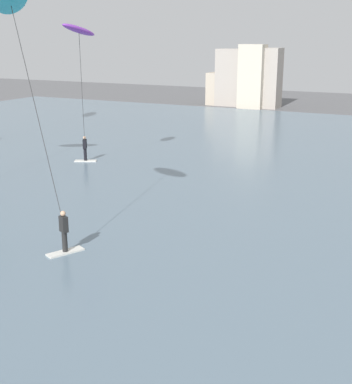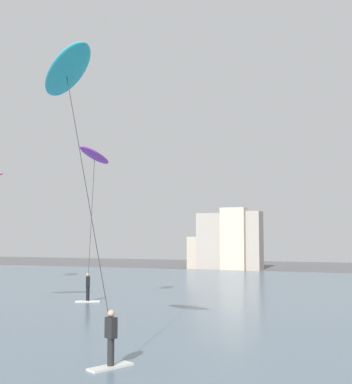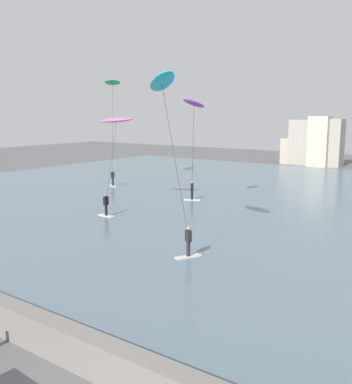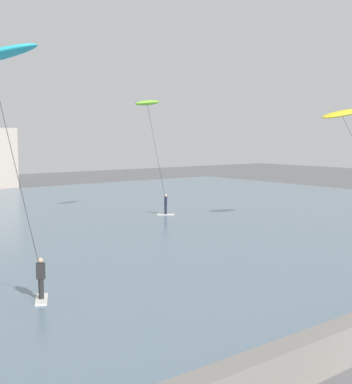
{
  "view_description": "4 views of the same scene",
  "coord_description": "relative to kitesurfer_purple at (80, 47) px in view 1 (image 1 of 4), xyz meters",
  "views": [
    {
      "loc": [
        7.79,
        -1.16,
        7.85
      ],
      "look_at": [
        -0.91,
        16.46,
        2.13
      ],
      "focal_mm": 49.93,
      "sensor_mm": 36.0,
      "label": 1
    },
    {
      "loc": [
        3.09,
        -0.11,
        3.9
      ],
      "look_at": [
        -1.19,
        11.22,
        4.92
      ],
      "focal_mm": 48.65,
      "sensor_mm": 36.0,
      "label": 2
    },
    {
      "loc": [
        8.2,
        -4.75,
        7.47
      ],
      "look_at": [
        -3.52,
        11.67,
        3.88
      ],
      "focal_mm": 41.45,
      "sensor_mm": 36.0,
      "label": 3
    },
    {
      "loc": [
        -11.78,
        -4.55,
        6.3
      ],
      "look_at": [
        -0.25,
        10.19,
        4.29
      ],
      "focal_mm": 48.05,
      "sensor_mm": 36.0,
      "label": 4
    }
  ],
  "objects": [
    {
      "name": "kitesurfer_cyan",
      "position": [
        5.44,
        -11.04,
        1.07
      ],
      "size": [
        3.77,
        3.11,
        9.5
      ],
      "color": "silver",
      "rests_on": "water_bay"
    },
    {
      "name": "water_bay",
      "position": [
        11.04,
        5.55,
        -7.24
      ],
      "size": [
        84.0,
        52.0,
        0.1
      ],
      "primitive_type": "cube",
      "color": "slate",
      "rests_on": "ground"
    },
    {
      "name": "far_shore_buildings",
      "position": [
        6.21,
        34.36,
        -3.96
      ],
      "size": [
        29.47,
        4.01,
        7.38
      ],
      "color": "#B7A893",
      "rests_on": "ground"
    },
    {
      "name": "kitesurfer_purple",
      "position": [
        0.0,
        0.0,
        0.0
      ],
      "size": [
        2.81,
        4.13,
        8.63
      ],
      "color": "silver",
      "rests_on": "water_bay"
    }
  ]
}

